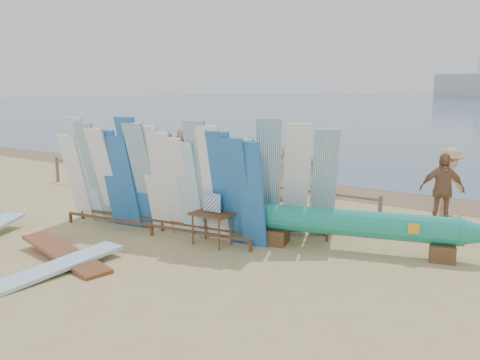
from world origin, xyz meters
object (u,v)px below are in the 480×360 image
Objects in this scene: beachgoer_0 at (124,152)px; beachgoer_8 at (314,186)px; beachgoer_4 at (249,165)px; beachgoer_10 at (442,190)px; beachgoer_3 at (202,162)px; main_surfboard_rack at (155,182)px; beachgoer_2 at (196,166)px; flat_board_b at (58,272)px; stroller at (235,185)px; side_surfboard_rack at (283,185)px; beachgoer_1 at (168,158)px; outrigger_canoe at (356,225)px; beachgoer_7 at (273,164)px; beachgoer_9 at (449,183)px; beachgoer_extra_1 at (101,149)px; beach_chair_left at (202,188)px; beachgoer_5 at (234,167)px; vendor_table at (212,228)px; flat_board_c at (65,260)px; beach_chair_right at (236,194)px; beachgoer_11 at (182,151)px; beachgoer_6 at (278,172)px.

beachgoer_0 is 1.18× the size of beachgoer_8.
beachgoer_10 is at bearing -52.48° from beachgoer_4.
beachgoer_3 is 0.92× the size of beachgoer_10.
main_surfboard_rack is 3.51× the size of beachgoer_2.
flat_board_b is at bearing -22.25° from beachgoer_2.
beachgoer_10 is 12.05m from beachgoer_0.
stroller is at bearing 99.46° from flat_board_b.
beachgoer_4 is at bearing 98.57° from side_surfboard_rack.
beachgoer_2 is at bearing 164.47° from beachgoer_1.
beachgoer_7 is (-4.70, 4.61, 0.34)m from outrigger_canoe.
beachgoer_8 is (-3.07, -1.72, -0.15)m from beachgoer_9.
beachgoer_9 is at bearing 67.78° from beachgoer_10.
flat_board_b is 9.02m from beachgoer_10.
beachgoer_9 reaches higher than beachgoer_extra_1.
outrigger_canoe is at bearing 148.72° from beachgoer_1.
main_surfboard_rack is at bearing 12.48° from beachgoer_8.
beachgoer_8 is (3.96, -0.17, 0.51)m from beach_chair_left.
beachgoer_extra_1 is (-14.31, 1.66, -0.10)m from beachgoer_10.
beachgoer_1 reaches higher than beachgoer_3.
beachgoer_extra_1 reaches higher than beachgoer_5.
beach_chair_left is 0.54× the size of beachgoer_3.
beachgoer_4 is at bearing -147.08° from beachgoer_0.
flat_board_b is at bearing -149.93° from beachgoer_10.
main_surfboard_rack is 2.95m from side_surfboard_rack.
beachgoer_2 is at bearing 113.11° from flat_board_b.
vendor_table is 12.21m from beachgoer_extra_1.
beachgoer_4 reaches higher than beachgoer_2.
stroller is (-0.41, 6.55, 0.42)m from flat_board_c.
flat_board_b is 8.93m from beachgoer_7.
beachgoer_2 is 0.85× the size of beachgoer_9.
beachgoer_4 is at bearing 88.15° from beach_chair_right.
vendor_table is at bearing 85.48° from beachgoer_3.
beach_chair_right reaches higher than flat_board_c.
beachgoer_11 is (-6.75, 6.94, 0.52)m from vendor_table.
outrigger_canoe reaches higher than flat_board_c.
main_surfboard_rack is 4.80× the size of vendor_table.
side_surfboard_rack is 1.85m from vendor_table.
outrigger_canoe is at bearing -102.05° from beachgoer_extra_1.
beachgoer_9 is 5.64m from beachgoer_7.
vendor_table is 0.63× the size of beachgoer_4.
beachgoer_1 is at bearing 118.35° from side_surfboard_rack.
flat_board_b is at bearing -115.03° from vendor_table.
main_surfboard_rack is 2.99× the size of beachgoer_1.
vendor_table is (-1.03, -1.26, -0.87)m from side_surfboard_rack.
beachgoer_11 reaches higher than vendor_table.
main_surfboard_rack is 5.26× the size of stroller.
beachgoer_6 is at bearing 33.67° from beach_chair_right.
beachgoer_1 is at bearing -152.04° from beachgoer_0.
beachgoer_10 is at bearing 57.78° from flat_board_b.
beachgoer_2 is (-7.03, 3.44, 0.22)m from outrigger_canoe.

